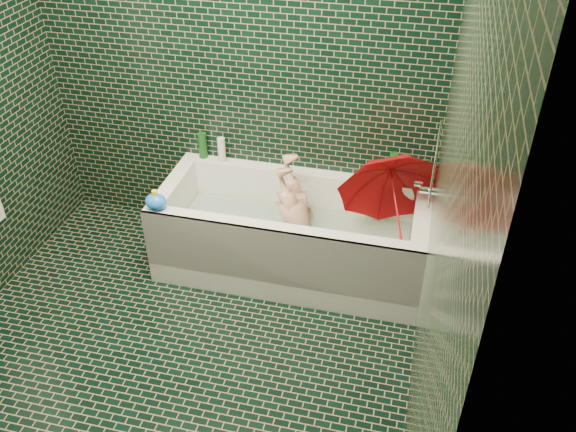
% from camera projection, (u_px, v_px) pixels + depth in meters
% --- Properties ---
extents(floor, '(2.80, 2.80, 0.00)m').
position_uv_depth(floor, '(170.00, 368.00, 3.38)').
color(floor, black).
rests_on(floor, ground).
extents(wall_back, '(2.80, 0.00, 2.80)m').
position_uv_depth(wall_back, '(236.00, 61.00, 3.77)').
color(wall_back, black).
rests_on(wall_back, floor).
extents(wall_right, '(0.00, 2.80, 2.80)m').
position_uv_depth(wall_right, '(441.00, 217.00, 2.40)').
color(wall_right, black).
rests_on(wall_right, floor).
extents(bathtub, '(1.70, 0.75, 0.55)m').
position_uv_depth(bathtub, '(291.00, 242.00, 3.97)').
color(bathtub, white).
rests_on(bathtub, floor).
extents(bath_mat, '(1.35, 0.47, 0.01)m').
position_uv_depth(bath_mat, '(292.00, 247.00, 4.01)').
color(bath_mat, green).
rests_on(bath_mat, bathtub).
extents(water, '(1.48, 0.53, 0.00)m').
position_uv_depth(water, '(292.00, 229.00, 3.93)').
color(water, silver).
rests_on(water, bathtub).
extents(faucet, '(0.18, 0.19, 0.55)m').
position_uv_depth(faucet, '(430.00, 185.00, 3.49)').
color(faucet, silver).
rests_on(faucet, wall_right).
extents(child, '(0.98, 0.38, 0.42)m').
position_uv_depth(child, '(300.00, 227.00, 3.93)').
color(child, tan).
rests_on(child, bathtub).
extents(umbrella, '(0.88, 0.95, 0.94)m').
position_uv_depth(umbrella, '(396.00, 205.00, 3.63)').
color(umbrella, red).
rests_on(umbrella, bathtub).
extents(soap_bottle_a, '(0.12, 0.12, 0.26)m').
position_uv_depth(soap_bottle_a, '(409.00, 186.00, 3.89)').
color(soap_bottle_a, white).
rests_on(soap_bottle_a, bathtub).
extents(soap_bottle_b, '(0.08, 0.08, 0.17)m').
position_uv_depth(soap_bottle_b, '(426.00, 188.00, 3.88)').
color(soap_bottle_b, '#4F1D6E').
rests_on(soap_bottle_b, bathtub).
extents(soap_bottle_c, '(0.17, 0.17, 0.17)m').
position_uv_depth(soap_bottle_c, '(410.00, 184.00, 3.91)').
color(soap_bottle_c, '#144617').
rests_on(soap_bottle_c, bathtub).
extents(bottle_right_tall, '(0.07, 0.07, 0.20)m').
position_uv_depth(bottle_right_tall, '(393.00, 168.00, 3.88)').
color(bottle_right_tall, '#144617').
rests_on(bottle_right_tall, bathtub).
extents(bottle_right_pump, '(0.05, 0.05, 0.20)m').
position_uv_depth(bottle_right_pump, '(424.00, 173.00, 3.83)').
color(bottle_right_pump, silver).
rests_on(bottle_right_pump, bathtub).
extents(bottle_left_tall, '(0.06, 0.06, 0.18)m').
position_uv_depth(bottle_left_tall, '(203.00, 145.00, 4.15)').
color(bottle_left_tall, '#144617').
rests_on(bottle_left_tall, bathtub).
extents(bottle_left_short, '(0.06, 0.06, 0.18)m').
position_uv_depth(bottle_left_short, '(222.00, 150.00, 4.09)').
color(bottle_left_short, white).
rests_on(bottle_left_short, bathtub).
extents(rubber_duck, '(0.12, 0.09, 0.09)m').
position_uv_depth(rubber_duck, '(383.00, 175.00, 3.92)').
color(rubber_duck, yellow).
rests_on(rubber_duck, bathtub).
extents(bath_toy, '(0.15, 0.13, 0.13)m').
position_uv_depth(bath_toy, '(156.00, 201.00, 3.65)').
color(bath_toy, '#1B71F6').
rests_on(bath_toy, bathtub).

